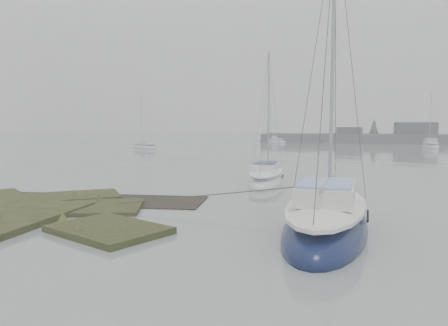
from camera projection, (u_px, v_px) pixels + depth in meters
ground at (256, 156)px, 43.23m from camera, size 160.00×160.00×0.00m
sailboat_main at (326, 223)px, 13.49m from camera, size 3.06×7.73×10.68m
sailboat_white at (266, 180)px, 24.18m from camera, size 1.96×5.64×7.91m
sailboat_far_a at (145, 147)px, 55.33m from camera, size 5.29×4.75×7.58m
sailboat_far_b at (430, 146)px, 56.81m from camera, size 1.98×5.62×7.87m
sailboat_far_c at (272, 141)px, 71.40m from camera, size 5.40×4.08×7.38m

